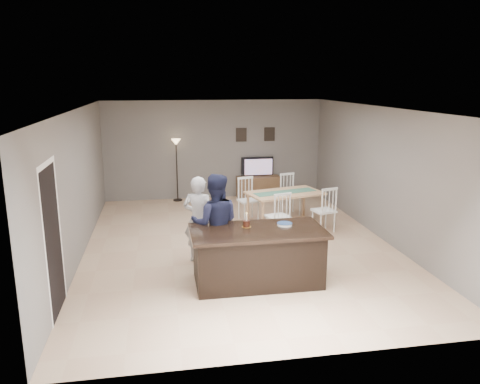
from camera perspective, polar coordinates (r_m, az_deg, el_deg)
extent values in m
plane|color=tan|center=(9.45, -0.15, -6.45)|extent=(8.00, 8.00, 0.00)
plane|color=slate|center=(12.98, -3.14, 5.18)|extent=(6.00, 0.00, 6.00)
plane|color=slate|center=(5.33, 7.16, -7.21)|extent=(6.00, 0.00, 6.00)
plane|color=slate|center=(9.08, -19.17, 0.83)|extent=(0.00, 8.00, 8.00)
plane|color=slate|center=(10.02, 17.02, 2.12)|extent=(0.00, 8.00, 8.00)
plane|color=white|center=(8.90, -0.16, 10.12)|extent=(8.00, 8.00, 0.00)
cube|color=black|center=(7.64, 2.14, -7.99)|extent=(2.00, 1.00, 0.85)
cube|color=black|center=(7.49, 2.17, -4.78)|extent=(2.15, 1.10, 0.05)
cube|color=brown|center=(13.14, 2.24, 0.63)|extent=(1.20, 0.40, 0.60)
imported|color=black|center=(13.10, 2.20, 3.10)|extent=(0.91, 0.12, 0.53)
plane|color=#D16117|center=(13.02, 2.27, 3.07)|extent=(0.78, 0.00, 0.78)
cube|color=black|center=(13.01, 0.15, 6.99)|extent=(0.30, 0.02, 0.38)
cube|color=black|center=(13.17, 3.61, 7.05)|extent=(0.30, 0.02, 0.38)
plane|color=black|center=(6.97, -21.80, -5.67)|extent=(0.00, 2.10, 2.10)
plane|color=white|center=(6.71, -22.58, 3.17)|extent=(0.00, 1.02, 1.02)
imported|color=#B9B9BD|center=(8.43, -5.04, -3.34)|extent=(0.68, 0.57, 1.58)
imported|color=#1A1D39|center=(7.92, -3.03, -3.89)|extent=(0.92, 0.77, 1.72)
cylinder|color=gold|center=(7.61, 0.79, -4.26)|extent=(0.15, 0.15, 0.00)
cylinder|color=#39180F|center=(7.60, 0.79, -3.87)|extent=(0.11, 0.11, 0.10)
cylinder|color=white|center=(7.57, 0.80, -3.10)|extent=(0.02, 0.02, 0.11)
sphere|color=#FFBF4C|center=(7.55, 0.80, -2.62)|extent=(0.02, 0.02, 0.02)
cylinder|color=white|center=(7.73, 5.46, -4.02)|extent=(0.25, 0.25, 0.01)
cylinder|color=white|center=(7.72, 5.46, -3.94)|extent=(0.25, 0.25, 0.01)
cylinder|color=white|center=(7.72, 5.46, -3.86)|extent=(0.25, 0.25, 0.01)
cylinder|color=navy|center=(7.72, 5.46, -3.80)|extent=(0.25, 0.25, 0.00)
cube|color=tan|center=(10.54, 5.50, -0.14)|extent=(1.82, 1.30, 0.04)
cylinder|color=tan|center=(9.98, 2.81, -3.17)|extent=(0.06, 0.06, 0.73)
cylinder|color=tan|center=(11.32, 7.78, -1.26)|extent=(0.06, 0.06, 0.73)
cube|color=#437A64|center=(10.53, 5.50, 0.00)|extent=(1.48, 0.70, 0.01)
cube|color=white|center=(9.74, 4.63, -3.02)|extent=(0.52, 0.50, 0.04)
cylinder|color=white|center=(9.59, 4.16, -4.78)|extent=(0.03, 0.03, 0.44)
cylinder|color=white|center=(10.03, 5.04, -3.98)|extent=(0.03, 0.03, 0.44)
cube|color=white|center=(9.45, 5.23, -0.32)|extent=(0.39, 0.13, 0.05)
cube|color=white|center=(10.31, 10.17, -2.25)|extent=(0.52, 0.50, 0.04)
cylinder|color=white|center=(10.15, 9.81, -3.91)|extent=(0.03, 0.03, 0.44)
cylinder|color=white|center=(10.60, 10.41, -3.18)|extent=(0.03, 0.03, 0.44)
cube|color=white|center=(10.04, 10.88, 0.31)|extent=(0.39, 0.13, 0.05)
cube|color=white|center=(10.98, 1.05, -1.07)|extent=(0.52, 0.50, 0.04)
cylinder|color=white|center=(11.26, 1.50, -1.98)|extent=(0.03, 0.03, 0.44)
cylinder|color=white|center=(10.83, 0.57, -2.61)|extent=(0.03, 0.03, 0.44)
cube|color=white|center=(11.02, 0.66, 1.73)|extent=(0.39, 0.13, 0.05)
cube|color=white|center=(11.49, 6.17, -0.49)|extent=(0.52, 0.50, 0.04)
cylinder|color=white|center=(11.77, 6.48, -1.37)|extent=(0.03, 0.03, 0.44)
cylinder|color=white|center=(11.33, 5.79, -1.95)|extent=(0.03, 0.03, 0.44)
cube|color=white|center=(11.53, 5.78, 2.19)|extent=(0.39, 0.13, 0.05)
cylinder|color=black|center=(12.96, -7.59, -0.97)|extent=(0.25, 0.25, 0.03)
cylinder|color=black|center=(12.79, -7.69, 2.43)|extent=(0.03, 0.03, 1.56)
cone|color=#F0C684|center=(12.66, -7.81, 6.05)|extent=(0.25, 0.25, 0.16)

